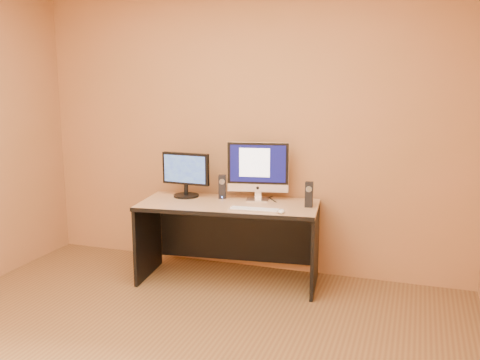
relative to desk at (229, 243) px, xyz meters
The scene contains 10 objects.
walls 1.83m from the desk, 88.77° to the right, with size 4.00×4.00×2.60m, color #A66B43, non-canonical shape.
desk is the anchor object (origin of this frame).
imac 0.67m from the desk, 44.71° to the left, with size 0.54×0.20×0.52m, color silver, non-canonical shape.
second_monitor 0.71m from the desk, 165.00° to the left, with size 0.45×0.23×0.39m, color black, non-canonical shape.
speaker_left 0.49m from the desk, 125.32° to the left, with size 0.06×0.07×0.21m, color black, non-canonical shape.
speaker_right 0.81m from the desk, ahead, with size 0.06×0.07×0.21m, color black, non-canonical shape.
keyboard 0.48m from the desk, 29.67° to the right, with size 0.40×0.11×0.02m, color silver.
mouse 0.65m from the desk, 19.29° to the right, with size 0.05×0.10×0.03m, color white.
cable_a 0.53m from the desk, 37.35° to the left, with size 0.01×0.01×0.21m, color black.
cable_b 0.53m from the desk, 47.36° to the left, with size 0.01×0.01×0.17m, color black.
Camera 1 is at (1.46, -2.57, 1.76)m, focal length 40.00 mm.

